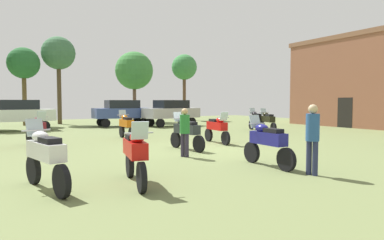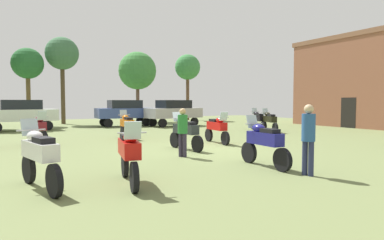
# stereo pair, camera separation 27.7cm
# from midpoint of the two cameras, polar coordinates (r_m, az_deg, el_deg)

# --- Properties ---
(ground_plane) EXTENTS (44.00, 52.00, 0.02)m
(ground_plane) POSITION_cam_midpoint_polar(r_m,az_deg,el_deg) (13.44, 1.42, -5.01)
(ground_plane) COLOR olive
(motorcycle_2) EXTENTS (0.80, 2.08, 1.46)m
(motorcycle_2) POSITION_cam_midpoint_polar(r_m,az_deg,el_deg) (22.49, 11.42, 0.08)
(motorcycle_2) COLOR black
(motorcycle_2) RESTS_ON ground
(motorcycle_3) EXTENTS (0.62, 2.17, 1.46)m
(motorcycle_3) POSITION_cam_midpoint_polar(r_m,az_deg,el_deg) (17.42, -10.49, -0.79)
(motorcycle_3) COLOR black
(motorcycle_3) RESTS_ON ground
(motorcycle_5) EXTENTS (0.87, 2.18, 1.47)m
(motorcycle_5) POSITION_cam_midpoint_polar(r_m,az_deg,el_deg) (21.42, 13.28, -0.08)
(motorcycle_5) COLOR black
(motorcycle_5) RESTS_ON ground
(motorcycle_6) EXTENTS (0.77, 2.09, 1.51)m
(motorcycle_6) POSITION_cam_midpoint_polar(r_m,az_deg,el_deg) (15.89, -24.22, -1.32)
(motorcycle_6) COLOR black
(motorcycle_6) RESTS_ON ground
(motorcycle_8) EXTENTS (0.62, 2.22, 1.47)m
(motorcycle_8) POSITION_cam_midpoint_polar(r_m,az_deg,el_deg) (13.23, -0.55, -1.94)
(motorcycle_8) COLOR black
(motorcycle_8) RESTS_ON ground
(motorcycle_9) EXTENTS (0.76, 2.25, 1.51)m
(motorcycle_9) POSITION_cam_midpoint_polar(r_m,az_deg,el_deg) (7.91, -23.44, -5.50)
(motorcycle_9) COLOR black
(motorcycle_9) RESTS_ON ground
(motorcycle_10) EXTENTS (0.71, 2.19, 1.48)m
(motorcycle_10) POSITION_cam_midpoint_polar(r_m,az_deg,el_deg) (7.84, -9.57, -5.47)
(motorcycle_10) COLOR black
(motorcycle_10) RESTS_ON ground
(motorcycle_11) EXTENTS (0.62, 2.21, 1.45)m
(motorcycle_11) POSITION_cam_midpoint_polar(r_m,az_deg,el_deg) (15.32, 4.76, -1.30)
(motorcycle_11) COLOR black
(motorcycle_11) RESTS_ON ground
(motorcycle_13) EXTENTS (0.62, 2.16, 1.48)m
(motorcycle_13) POSITION_cam_midpoint_polar(r_m,az_deg,el_deg) (10.04, 12.85, -3.63)
(motorcycle_13) COLOR black
(motorcycle_13) RESTS_ON ground
(car_1) EXTENTS (4.35, 1.92, 2.00)m
(car_1) POSITION_cam_midpoint_polar(r_m,az_deg,el_deg) (26.45, -10.97, 1.51)
(car_1) COLOR black
(car_1) RESTS_ON ground
(car_2) EXTENTS (4.42, 2.11, 2.00)m
(car_2) POSITION_cam_midpoint_polar(r_m,az_deg,el_deg) (24.42, -26.61, 1.11)
(car_2) COLOR black
(car_2) RESTS_ON ground
(car_4) EXTENTS (4.50, 2.34, 2.00)m
(car_4) POSITION_cam_midpoint_polar(r_m,az_deg,el_deg) (26.08, -2.79, 1.54)
(car_4) COLOR black
(car_4) RESTS_ON ground
(person_1) EXTENTS (0.46, 0.46, 1.66)m
(person_1) POSITION_cam_midpoint_polar(r_m,az_deg,el_deg) (11.52, -0.91, -1.48)
(person_1) COLOR #312A3F
(person_1) RESTS_ON ground
(person_2) EXTENTS (0.41, 0.41, 1.82)m
(person_2) POSITION_cam_midpoint_polar(r_m,az_deg,el_deg) (9.13, 19.89, -2.22)
(person_2) COLOR #252B4D
(person_2) RESTS_ON ground
(tree_1) EXTENTS (2.43, 2.43, 6.12)m
(tree_1) POSITION_cam_midpoint_polar(r_m,az_deg,el_deg) (29.88, -25.78, 8.44)
(tree_1) COLOR brown
(tree_1) RESTS_ON ground
(tree_2) EXTENTS (2.58, 2.58, 6.70)m
(tree_2) POSITION_cam_midpoint_polar(r_m,az_deg,el_deg) (34.87, -0.52, 8.78)
(tree_2) COLOR brown
(tree_2) RESTS_ON ground
(tree_5) EXTENTS (2.73, 2.73, 7.29)m
(tree_5) POSITION_cam_midpoint_polar(r_m,az_deg,el_deg) (30.75, -20.85, 10.29)
(tree_5) COLOR #4D3C27
(tree_5) RESTS_ON ground
(tree_6) EXTENTS (3.53, 3.53, 6.55)m
(tree_6) POSITION_cam_midpoint_polar(r_m,az_deg,el_deg) (32.36, -8.95, 8.18)
(tree_6) COLOR brown
(tree_6) RESTS_ON ground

